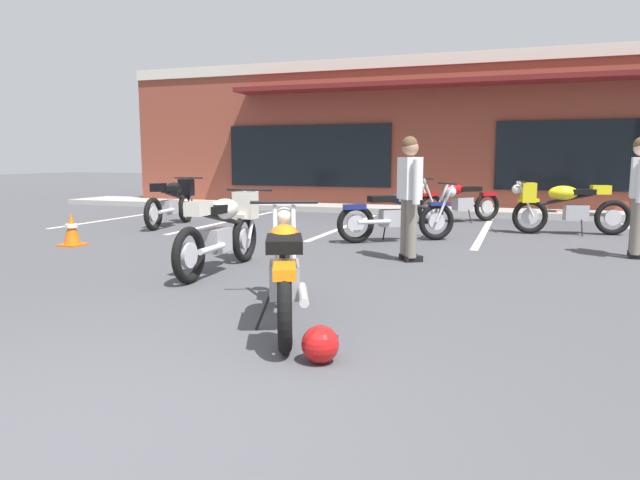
# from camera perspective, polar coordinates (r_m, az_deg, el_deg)

# --- Properties ---
(ground_plane) EXTENTS (80.00, 80.00, 0.00)m
(ground_plane) POSITION_cam_1_polar(r_m,az_deg,el_deg) (6.72, 1.37, -3.84)
(ground_plane) COLOR #47474C
(sidewalk_kerb) EXTENTS (22.00, 1.80, 0.14)m
(sidewalk_kerb) POSITION_cam_1_polar(r_m,az_deg,el_deg) (15.13, 11.54, 2.91)
(sidewalk_kerb) COLOR #A8A59E
(sidewalk_kerb) RESTS_ON ground_plane
(brick_storefront_building) EXTENTS (18.48, 7.15, 4.03)m
(brick_storefront_building) POSITION_cam_1_polar(r_m,az_deg,el_deg) (18.57, 13.21, 9.80)
(brick_storefront_building) COLOR brown
(brick_storefront_building) RESTS_ON ground_plane
(painted_stall_lines) EXTENTS (13.75, 4.80, 0.01)m
(painted_stall_lines) POSITION_cam_1_polar(r_m,az_deg,el_deg) (11.60, 9.10, 1.11)
(painted_stall_lines) COLOR silver
(painted_stall_lines) RESTS_ON ground_plane
(motorcycle_foreground_classic) EXTENTS (1.11, 1.99, 0.98)m
(motorcycle_foreground_classic) POSITION_cam_1_polar(r_m,az_deg,el_deg) (4.86, -3.49, -2.92)
(motorcycle_foreground_classic) COLOR black
(motorcycle_foreground_classic) RESTS_ON ground_plane
(motorcycle_red_sportbike) EXTENTS (0.66, 2.11, 0.98)m
(motorcycle_red_sportbike) POSITION_cam_1_polar(r_m,az_deg,el_deg) (7.27, -9.49, 1.18)
(motorcycle_red_sportbike) COLOR black
(motorcycle_red_sportbike) RESTS_ON ground_plane
(motorcycle_black_cruiser) EXTENTS (1.84, 1.40, 0.98)m
(motorcycle_black_cruiser) POSITION_cam_1_polar(r_m,az_deg,el_deg) (9.73, 7.70, 2.54)
(motorcycle_black_cruiser) COLOR black
(motorcycle_black_cruiser) RESTS_ON ground_plane
(motorcycle_silver_naked) EXTENTS (1.73, 1.56, 0.98)m
(motorcycle_silver_naked) POSITION_cam_1_polar(r_m,az_deg,el_deg) (12.92, 13.49, 3.74)
(motorcycle_silver_naked) COLOR black
(motorcycle_silver_naked) RESTS_ON ground_plane
(motorcycle_blue_standard) EXTENTS (2.09, 0.81, 0.98)m
(motorcycle_blue_standard) POSITION_cam_1_polar(r_m,az_deg,el_deg) (11.48, 22.96, 3.14)
(motorcycle_blue_standard) COLOR black
(motorcycle_blue_standard) RESTS_ON ground_plane
(motorcycle_green_cafe_racer) EXTENTS (0.70, 2.11, 0.98)m
(motorcycle_green_cafe_racer) POSITION_cam_1_polar(r_m,az_deg,el_deg) (12.32, -14.28, 3.82)
(motorcycle_green_cafe_racer) COLOR black
(motorcycle_green_cafe_racer) RESTS_ON ground_plane
(person_in_black_shirt) EXTENTS (0.30, 0.61, 1.68)m
(person_in_black_shirt) POSITION_cam_1_polar(r_m,az_deg,el_deg) (9.16, 28.89, 4.34)
(person_in_black_shirt) COLOR black
(person_in_black_shirt) RESTS_ON ground_plane
(person_in_shorts_foreground) EXTENTS (0.41, 0.56, 1.68)m
(person_in_shorts_foreground) POSITION_cam_1_polar(r_m,az_deg,el_deg) (7.88, 8.80, 4.80)
(person_in_shorts_foreground) COLOR black
(person_in_shorts_foreground) RESTS_ON ground_plane
(helmet_on_pavement) EXTENTS (0.26, 0.26, 0.26)m
(helmet_on_pavement) POSITION_cam_1_polar(r_m,az_deg,el_deg) (4.01, 0.04, -10.22)
(helmet_on_pavement) COLOR #B71414
(helmet_on_pavement) RESTS_ON ground_plane
(traffic_cone) EXTENTS (0.34, 0.34, 0.53)m
(traffic_cone) POSITION_cam_1_polar(r_m,az_deg,el_deg) (10.02, -23.24, 0.95)
(traffic_cone) COLOR orange
(traffic_cone) RESTS_ON ground_plane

